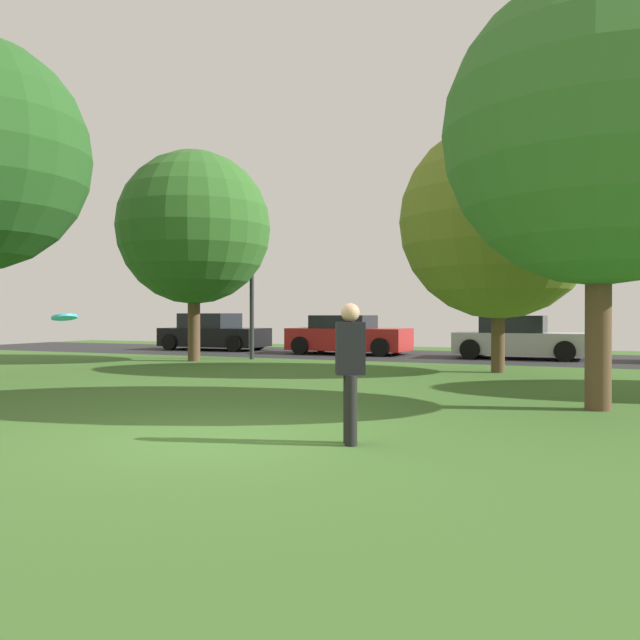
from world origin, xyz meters
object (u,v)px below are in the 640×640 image
(maple_tree_near, at_px, (194,228))
(maple_tree_far, at_px, (599,131))
(person_thrower, at_px, (350,367))
(street_lamp_post, at_px, (252,289))
(parked_car_black, at_px, (213,333))
(frisbee_disc, at_px, (64,317))
(parked_car_red, at_px, (348,336))
(parked_car_silver, at_px, (519,339))
(oak_tree_left, at_px, (498,221))

(maple_tree_near, bearing_deg, maple_tree_far, -28.56)
(person_thrower, bearing_deg, street_lamp_post, -83.21)
(maple_tree_far, xyz_separation_m, parked_car_black, (-14.52, 11.90, -3.57))
(maple_tree_near, xyz_separation_m, person_thrower, (9.16, -10.38, -3.23))
(street_lamp_post, bearing_deg, maple_tree_near, -128.76)
(person_thrower, xyz_separation_m, frisbee_disc, (-2.80, -1.43, 0.56))
(street_lamp_post, bearing_deg, parked_car_black, 134.96)
(maple_tree_near, relative_size, parked_car_red, 1.51)
(maple_tree_near, bearing_deg, parked_car_silver, 29.48)
(maple_tree_far, bearing_deg, parked_car_black, 140.66)
(parked_car_red, distance_m, street_lamp_post, 4.41)
(parked_car_red, height_order, street_lamp_post, street_lamp_post)
(maple_tree_far, xyz_separation_m, street_lamp_post, (-10.45, 7.83, -1.99))
(oak_tree_left, xyz_separation_m, parked_car_black, (-12.09, 5.87, -3.11))
(maple_tree_near, bearing_deg, parked_car_red, 58.96)
(maple_tree_near, relative_size, person_thrower, 4.06)
(maple_tree_near, distance_m, parked_car_silver, 10.94)
(parked_car_black, relative_size, parked_car_red, 0.99)
(maple_tree_far, height_order, parked_car_red, maple_tree_far)
(maple_tree_far, xyz_separation_m, parked_car_silver, (-2.62, 11.45, -3.60))
(maple_tree_far, height_order, street_lamp_post, maple_tree_far)
(parked_car_black, bearing_deg, maple_tree_far, -39.34)
(frisbee_disc, xyz_separation_m, street_lamp_post, (-5.16, 13.30, 0.82))
(maple_tree_near, bearing_deg, frisbee_disc, -61.71)
(parked_car_red, bearing_deg, oak_tree_left, -41.65)
(maple_tree_near, bearing_deg, person_thrower, -48.56)
(maple_tree_far, relative_size, parked_car_silver, 1.62)
(person_thrower, bearing_deg, maple_tree_near, -75.64)
(parked_car_black, bearing_deg, parked_car_red, -4.06)
(maple_tree_far, distance_m, parked_car_red, 14.76)
(oak_tree_left, height_order, parked_car_black, oak_tree_left)
(oak_tree_left, bearing_deg, maple_tree_far, -68.04)
(frisbee_disc, bearing_deg, street_lamp_post, 111.21)
(oak_tree_left, height_order, maple_tree_near, maple_tree_near)
(oak_tree_left, height_order, parked_car_red, oak_tree_left)
(person_thrower, distance_m, frisbee_disc, 3.20)
(oak_tree_left, relative_size, maple_tree_near, 0.96)
(parked_car_silver, relative_size, street_lamp_post, 0.91)
(frisbee_disc, relative_size, parked_car_red, 0.09)
(person_thrower, bearing_deg, maple_tree_far, -148.78)
(person_thrower, height_order, parked_car_silver, person_thrower)
(frisbee_disc, bearing_deg, oak_tree_left, 76.01)
(parked_car_red, bearing_deg, maple_tree_far, -53.29)
(oak_tree_left, relative_size, maple_tree_far, 0.94)
(parked_car_black, bearing_deg, street_lamp_post, -45.04)
(frisbee_disc, xyz_separation_m, parked_car_silver, (2.68, 16.91, -0.79))
(parked_car_red, bearing_deg, maple_tree_near, -121.04)
(maple_tree_near, bearing_deg, oak_tree_left, -1.95)
(parked_car_silver, bearing_deg, maple_tree_far, -77.12)
(frisbee_disc, bearing_deg, parked_car_black, 117.97)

